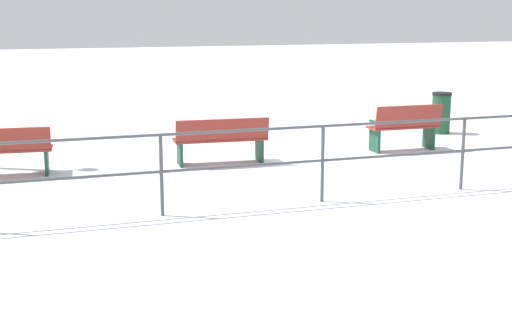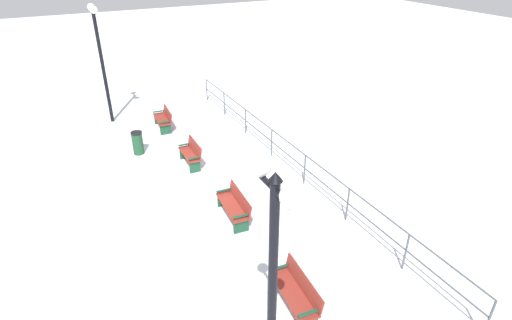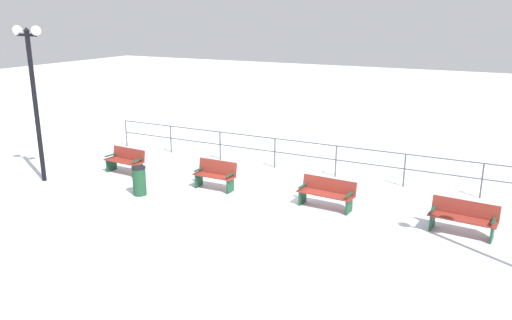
% 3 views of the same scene
% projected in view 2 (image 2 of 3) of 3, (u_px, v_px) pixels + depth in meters
% --- Properties ---
extents(ground_plane, '(80.00, 80.00, 0.00)m').
position_uv_depth(ground_plane, '(208.00, 189.00, 13.63)').
color(ground_plane, white).
rests_on(ground_plane, ground).
extents(bench_nearest, '(0.67, 1.49, 0.86)m').
position_uv_depth(bench_nearest, '(164.00, 119.00, 17.76)').
color(bench_nearest, maroon).
rests_on(bench_nearest, ground).
extents(bench_second, '(0.51, 1.38, 0.91)m').
position_uv_depth(bench_second, '(191.00, 153.00, 14.88)').
color(bench_second, maroon).
rests_on(bench_second, ground).
extents(bench_third, '(0.66, 1.67, 0.83)m').
position_uv_depth(bench_third, '(235.00, 205.00, 12.04)').
color(bench_third, maroon).
rests_on(bench_third, ground).
extents(bench_fourth, '(0.69, 1.67, 0.83)m').
position_uv_depth(bench_fourth, '(296.00, 291.00, 9.11)').
color(bench_fourth, maroon).
rests_on(bench_fourth, ground).
extents(lamppost_near, '(0.30, 1.13, 5.01)m').
position_uv_depth(lamppost_near, '(99.00, 46.00, 17.09)').
color(lamppost_near, black).
rests_on(lamppost_near, ground).
extents(lamppost_middle, '(0.30, 1.06, 5.11)m').
position_uv_depth(lamppost_middle, '(273.00, 272.00, 5.26)').
color(lamppost_middle, black).
rests_on(lamppost_middle, ground).
extents(waterfront_railing, '(0.05, 16.05, 1.10)m').
position_uv_depth(waterfront_railing, '(287.00, 150.00, 14.48)').
color(waterfront_railing, '#4C5156').
rests_on(waterfront_railing, ground).
extents(trash_bin, '(0.42, 0.42, 0.90)m').
position_uv_depth(trash_bin, '(138.00, 143.00, 15.67)').
color(trash_bin, '#1E4C2D').
rests_on(trash_bin, ground).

